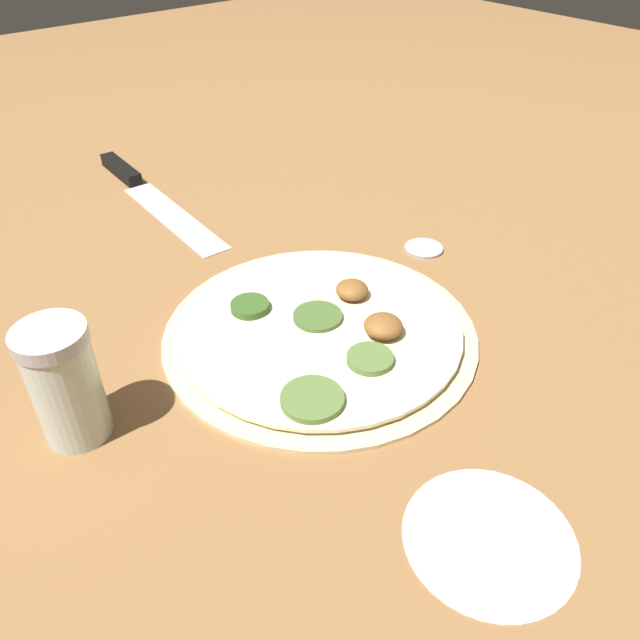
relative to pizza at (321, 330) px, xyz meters
name	(u,v)px	position (x,y,z in m)	size (l,w,h in m)	color
ground_plane	(320,334)	(0.00, 0.00, -0.01)	(3.00, 3.00, 0.00)	olive
pizza	(321,330)	(0.00, 0.00, 0.00)	(0.32, 0.32, 0.03)	beige
knife	(140,186)	(0.42, -0.01, 0.00)	(0.34, 0.05, 0.02)	silver
spice_jar	(65,383)	(0.03, 0.24, 0.05)	(0.06, 0.06, 0.11)	silver
loose_cap	(424,247)	(0.05, -0.20, 0.00)	(0.05, 0.05, 0.01)	#B2B2B7
flour_patch	(489,538)	(-0.26, 0.06, -0.01)	(0.12, 0.12, 0.00)	white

